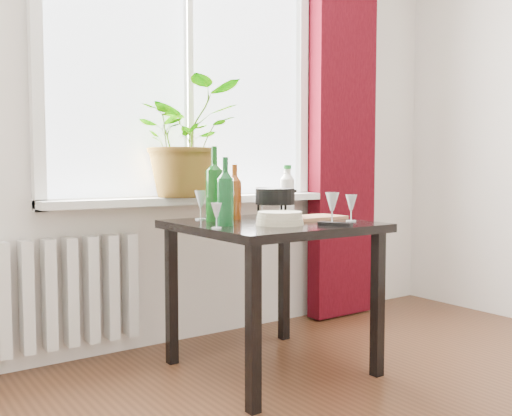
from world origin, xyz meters
TOP-DOWN VIEW (x-y plane):
  - window at (0.00, 2.22)m, footprint 1.72×0.08m
  - windowsill at (0.00, 2.15)m, footprint 1.72×0.20m
  - curtain at (1.12, 2.12)m, footprint 0.50×0.12m
  - radiator at (-0.75, 2.18)m, footprint 0.80×0.10m
  - table at (0.10, 1.55)m, footprint 0.85×0.85m
  - potted_plant at (-0.08, 2.10)m, footprint 0.61×0.53m
  - wine_bottle_left at (-0.18, 1.53)m, footprint 0.09×0.09m
  - wine_bottle_right at (-0.11, 1.75)m, footprint 0.09×0.09m
  - bottle_amber at (0.03, 1.78)m, footprint 0.08×0.08m
  - cleaning_bottle at (0.44, 1.85)m, footprint 0.08×0.08m
  - wineglass_front_right at (0.26, 1.28)m, footprint 0.08×0.08m
  - wineglass_far_right at (0.44, 1.34)m, footprint 0.06×0.06m
  - wineglass_back_center at (0.23, 1.80)m, footprint 0.09×0.09m
  - wineglass_back_left at (-0.13, 1.85)m, footprint 0.08×0.08m
  - wineglass_front_left at (-0.28, 1.44)m, footprint 0.05×0.05m
  - plate_stack at (0.04, 1.41)m, footprint 0.29×0.29m
  - fondue_pot at (0.21, 1.66)m, footprint 0.25×0.23m
  - tv_remote at (0.22, 1.23)m, footprint 0.11×0.16m
  - cutting_board at (0.37, 1.54)m, footprint 0.31×0.20m

SIDE VIEW (x-z plane):
  - radiator at x=-0.75m, z-range 0.10..0.66m
  - table at x=0.10m, z-range 0.28..1.02m
  - cutting_board at x=0.37m, z-range 0.74..0.76m
  - tv_remote at x=0.22m, z-range 0.74..0.76m
  - plate_stack at x=0.04m, z-range 0.74..0.80m
  - wineglass_front_left at x=-0.28m, z-range 0.74..0.85m
  - wineglass_far_right at x=0.44m, z-range 0.74..0.88m
  - wineglass_front_right at x=0.26m, z-range 0.74..0.89m
  - wineglass_back_left at x=-0.13m, z-range 0.74..0.89m
  - fondue_pot at x=0.21m, z-range 0.74..0.90m
  - wineglass_back_center at x=0.23m, z-range 0.74..0.91m
  - windowsill at x=0.00m, z-range 0.80..0.84m
  - cleaning_bottle at x=0.44m, z-range 0.74..1.02m
  - bottle_amber at x=0.03m, z-range 0.74..1.03m
  - wine_bottle_left at x=-0.18m, z-range 0.74..1.06m
  - wine_bottle_right at x=-0.11m, z-range 0.74..1.12m
  - potted_plant at x=-0.08m, z-range 0.85..1.48m
  - curtain at x=1.12m, z-range 0.01..2.58m
  - window at x=0.00m, z-range 0.79..2.41m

